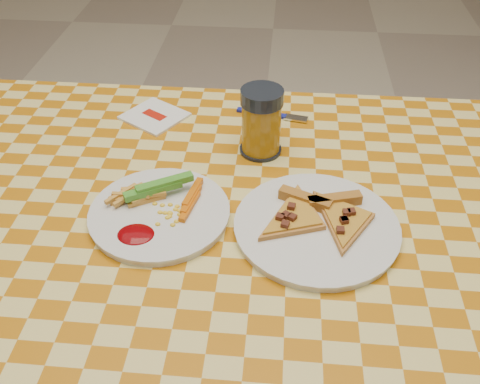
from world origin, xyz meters
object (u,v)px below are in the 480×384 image
object	(u,v)px
plate_right	(316,228)
drink_glass	(261,122)
table	(229,243)
plate_left	(160,214)

from	to	relation	value
plate_right	drink_glass	distance (m)	0.25
plate_right	drink_glass	xyz separation A→B (m)	(-0.11, 0.22, 0.06)
table	plate_left	bearing A→B (deg)	-170.01
plate_right	drink_glass	size ratio (longest dim) A/B	1.99
plate_right	drink_glass	bearing A→B (deg)	115.27
drink_glass	plate_right	bearing A→B (deg)	-64.73
plate_right	table	bearing A→B (deg)	168.45
table	plate_right	distance (m)	0.17
table	drink_glass	size ratio (longest dim) A/B	9.49
table	plate_left	distance (m)	0.14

